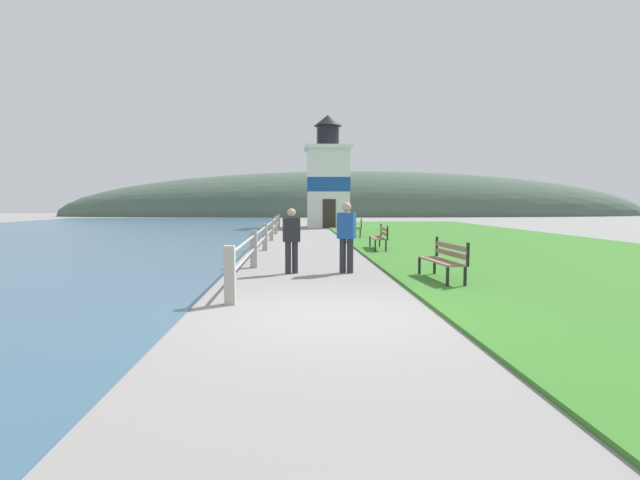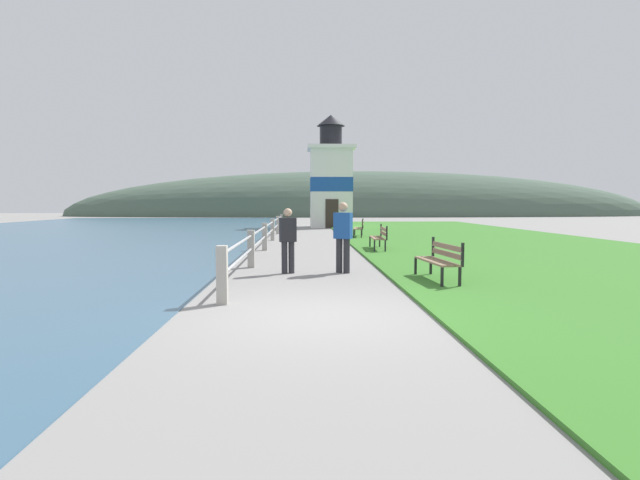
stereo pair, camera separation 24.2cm
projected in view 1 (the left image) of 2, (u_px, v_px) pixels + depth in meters
ground_plane at (329, 317)px, 7.62m from camera, size 160.00×160.00×0.00m
grass_verge at (475, 240)px, 22.85m from camera, size 12.00×44.75×0.06m
seawall_railing at (269, 231)px, 20.63m from camera, size 0.18×24.54×1.01m
park_bench_near at (445, 258)px, 10.88m from camera, size 0.61×1.81×0.94m
park_bench_midway at (380, 236)px, 18.13m from camera, size 0.57×1.94×0.94m
park_bench_far at (358, 227)px, 24.92m from camera, size 0.73×1.96×0.94m
lighthouse at (328, 180)px, 35.72m from camera, size 3.33×3.33×7.98m
person_strolling at (291, 238)px, 12.23m from camera, size 0.43×0.31×1.60m
person_by_railing at (347, 235)px, 12.32m from camera, size 0.49×0.39×1.75m
distant_hillside at (358, 216)px, 67.61m from camera, size 80.00×16.00×12.00m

